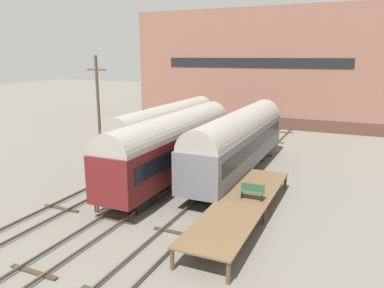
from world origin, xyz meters
TOP-DOWN VIEW (x-y plane):
  - ground_plane at (0.00, 0.00)m, footprint 200.00×200.00m
  - track_left at (-4.00, 0.00)m, footprint 2.60×60.00m
  - track_middle at (0.00, 0.00)m, footprint 2.60×60.00m
  - track_right at (4.00, 0.00)m, footprint 2.60×60.00m
  - train_car_grey at (4.00, 8.29)m, footprint 3.02×17.51m
  - train_car_brown at (-4.00, 11.34)m, footprint 2.85×17.06m
  - train_car_maroon at (0.00, 4.76)m, footprint 2.90×16.70m
  - station_platform at (6.79, 0.16)m, footprint 2.95×13.06m
  - bench at (7.19, 0.79)m, footprint 1.40×0.40m
  - person_worker at (-1.64, -2.50)m, footprint 0.32×0.32m
  - utility_pole at (-7.16, 5.20)m, footprint 1.80×0.24m
  - warehouse_building at (-0.54, 35.52)m, footprint 34.50×13.12m

SIDE VIEW (x-z plane):
  - ground_plane at x=0.00m, z-range 0.00..0.00m
  - track_left at x=-4.00m, z-range 0.01..0.27m
  - track_middle at x=0.00m, z-range 0.01..0.27m
  - track_right at x=4.00m, z-range 0.01..0.27m
  - station_platform at x=6.79m, z-range 0.48..1.61m
  - person_worker at x=-1.64m, z-range 0.20..2.06m
  - bench at x=7.19m, z-range 1.16..2.07m
  - train_car_brown at x=-4.00m, z-range 0.35..5.29m
  - train_car_grey at x=4.00m, z-range 0.36..5.57m
  - train_car_maroon at x=0.00m, z-range 0.37..5.63m
  - utility_pole at x=-7.16m, z-range 0.16..9.59m
  - warehouse_building at x=-0.54m, z-range 0.00..15.49m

